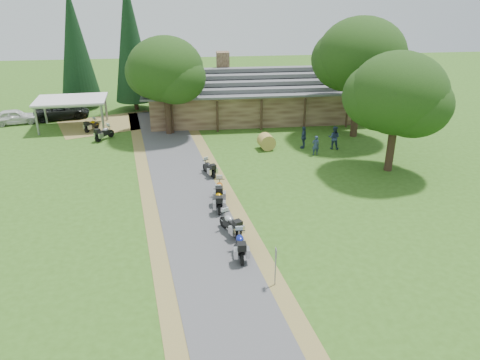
{
  "coord_description": "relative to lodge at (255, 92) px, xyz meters",
  "views": [
    {
      "loc": [
        -0.65,
        -20.97,
        13.32
      ],
      "look_at": [
        2.36,
        5.01,
        1.6
      ],
      "focal_mm": 35.0,
      "sensor_mm": 36.0,
      "label": 1
    }
  ],
  "objects": [
    {
      "name": "motorcycle_carport_b",
      "position": [
        -13.85,
        -5.55,
        -1.81
      ],
      "size": [
        1.63,
        1.86,
        1.28
      ],
      "primitive_type": null,
      "rotation": [
        0.0,
        0.0,
        0.91
      ],
      "color": "slate",
      "rests_on": "ground"
    },
    {
      "name": "car_white_sedan",
      "position": [
        -22.93,
        0.06,
        -1.56
      ],
      "size": [
        3.36,
        5.7,
        1.78
      ],
      "primitive_type": "imported",
      "rotation": [
        0.0,
        0.0,
        1.79
      ],
      "color": "silver",
      "rests_on": "ground"
    },
    {
      "name": "oak_driveway",
      "position": [
        7.73,
        -14.9,
        2.15
      ],
      "size": [
        6.67,
        6.67,
        9.21
      ],
      "primitive_type": null,
      "color": "black",
      "rests_on": "ground"
    },
    {
      "name": "ground",
      "position": [
        -6.0,
        -24.0,
        -2.45
      ],
      "size": [
        120.0,
        120.0,
        0.0
      ],
      "primitive_type": "plane",
      "color": "#335718",
      "rests_on": "ground"
    },
    {
      "name": "oak_lodge_right",
      "position": [
        7.81,
        -7.13,
        3.19
      ],
      "size": [
        7.34,
        7.34,
        11.27
      ],
      "primitive_type": null,
      "color": "black",
      "rests_on": "ground"
    },
    {
      "name": "motorcycle_row_a",
      "position": [
        -4.3,
        -24.85,
        -1.76
      ],
      "size": [
        0.69,
        2.03,
        1.38
      ],
      "primitive_type": null,
      "rotation": [
        0.0,
        0.0,
        1.55
      ],
      "color": "navy",
      "rests_on": "ground"
    },
    {
      "name": "cedar_near",
      "position": [
        -11.94,
        3.9,
        4.14
      ],
      "size": [
        3.96,
        3.96,
        13.19
      ],
      "primitive_type": "cone",
      "color": "black",
      "rests_on": "ground"
    },
    {
      "name": "driveway",
      "position": [
        -6.5,
        -20.0,
        -2.45
      ],
      "size": [
        51.95,
        51.95,
        0.0
      ],
      "primitive_type": "plane",
      "rotation": [
        0.0,
        0.0,
        0.14
      ],
      "color": "#47474A",
      "rests_on": "ground"
    },
    {
      "name": "motorcycle_carport_a",
      "position": [
        -15.37,
        -2.89,
        -1.88
      ],
      "size": [
        1.27,
        1.73,
        1.14
      ],
      "primitive_type": null,
      "rotation": [
        0.0,
        0.0,
        1.08
      ],
      "color": "#C89906",
      "rests_on": "ground"
    },
    {
      "name": "lodge",
      "position": [
        0.0,
        0.0,
        0.0
      ],
      "size": [
        21.4,
        9.4,
        4.9
      ],
      "primitive_type": null,
      "color": "brown",
      "rests_on": "ground"
    },
    {
      "name": "motorcycle_row_d",
      "position": [
        -4.87,
        -18.34,
        -1.73
      ],
      "size": [
        0.86,
        2.14,
        1.43
      ],
      "primitive_type": null,
      "rotation": [
        0.0,
        0.0,
        1.48
      ],
      "color": "#C76117",
      "rests_on": "ground"
    },
    {
      "name": "carport",
      "position": [
        -17.16,
        -1.68,
        -1.1
      ],
      "size": [
        6.46,
        4.51,
        2.7
      ],
      "primitive_type": null,
      "rotation": [
        0.0,
        0.0,
        0.06
      ],
      "color": "silver",
      "rests_on": "ground"
    },
    {
      "name": "motorcycle_row_c",
      "position": [
        -5.0,
        -19.56,
        -1.78
      ],
      "size": [
        0.7,
        1.98,
        1.34
      ],
      "primitive_type": null,
      "rotation": [
        0.0,
        0.0,
        1.54
      ],
      "color": "#E69700",
      "rests_on": "ground"
    },
    {
      "name": "cedar_far",
      "position": [
        -17.68,
        5.5,
        3.62
      ],
      "size": [
        4.01,
        4.01,
        12.14
      ],
      "primitive_type": "cone",
      "color": "black",
      "rests_on": "ground"
    },
    {
      "name": "sign_post",
      "position": [
        -2.99,
        -27.46,
        -1.45
      ],
      "size": [
        0.36,
        0.06,
        1.99
      ],
      "primitive_type": null,
      "color": "gray",
      "rests_on": "ground"
    },
    {
      "name": "person_b",
      "position": [
        5.09,
        -10.05,
        -1.33
      ],
      "size": [
        0.76,
        0.67,
        2.23
      ],
      "primitive_type": "imported",
      "rotation": [
        0.0,
        0.0,
        2.75
      ],
      "color": "navy",
      "rests_on": "ground"
    },
    {
      "name": "motorcycle_row_e",
      "position": [
        -5.31,
        -14.29,
        -1.86
      ],
      "size": [
        1.16,
        1.81,
        1.18
      ],
      "primitive_type": null,
      "rotation": [
        0.0,
        0.0,
        1.95
      ],
      "color": "black",
      "rests_on": "ground"
    },
    {
      "name": "car_dark_suv",
      "position": [
        -18.9,
        1.41,
        -1.37
      ],
      "size": [
        3.64,
        6.02,
        2.15
      ],
      "primitive_type": "imported",
      "rotation": [
        0.0,
        0.0,
        1.81
      ],
      "color": "black",
      "rests_on": "ground"
    },
    {
      "name": "person_c",
      "position": [
        2.68,
        -9.59,
        -1.37
      ],
      "size": [
        0.66,
        0.74,
        2.16
      ],
      "primitive_type": "imported",
      "rotation": [
        0.0,
        0.0,
        4.28
      ],
      "color": "navy",
      "rests_on": "ground"
    },
    {
      "name": "motorcycle_row_b",
      "position": [
        -4.59,
        -22.62,
        -1.78
      ],
      "size": [
        1.4,
        2.06,
        1.35
      ],
      "primitive_type": null,
      "rotation": [
        0.0,
        0.0,
        2.0
      ],
      "color": "#A1A4A9",
      "rests_on": "ground"
    },
    {
      "name": "hay_bale",
      "position": [
        -0.38,
        -9.5,
        -1.82
      ],
      "size": [
        1.42,
        1.33,
        1.27
      ],
      "primitive_type": "cylinder",
      "rotation": [
        1.57,
        0.0,
        0.14
      ],
      "color": "#A48D3C",
      "rests_on": "ground"
    },
    {
      "name": "person_a",
      "position": [
        3.25,
        -11.25,
        -1.52
      ],
      "size": [
        0.53,
        0.39,
        1.86
      ],
      "primitive_type": "imported",
      "rotation": [
        0.0,
        0.0,
        3.16
      ],
      "color": "navy",
      "rests_on": "ground"
    },
    {
      "name": "oak_lodge_left",
      "position": [
        -8.34,
        -4.6,
        2.18
      ],
      "size": [
        6.47,
        6.47,
        9.26
      ],
      "primitive_type": null,
      "color": "black",
      "rests_on": "ground"
    }
  ]
}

